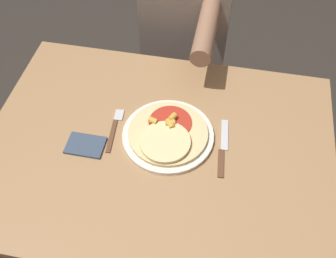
{
  "coord_description": "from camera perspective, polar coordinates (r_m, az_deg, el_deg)",
  "views": [
    {
      "loc": [
        0.17,
        -0.69,
        1.73
      ],
      "look_at": [
        0.03,
        0.05,
        0.77
      ],
      "focal_mm": 42.0,
      "sensor_mm": 36.0,
      "label": 1
    }
  ],
  "objects": [
    {
      "name": "pizza",
      "position": [
        1.22,
        -0.07,
        -0.65
      ],
      "size": [
        0.25,
        0.25,
        0.04
      ],
      "color": "#E0C689",
      "rests_on": "plate"
    },
    {
      "name": "ground_plane",
      "position": [
        1.87,
        -1.1,
        -15.68
      ],
      "size": [
        8.0,
        8.0,
        0.0
      ],
      "primitive_type": "plane",
      "color": "#2D2823"
    },
    {
      "name": "napkin",
      "position": [
        1.25,
        -11.89,
        -2.32
      ],
      "size": [
        0.12,
        0.08,
        0.01
      ],
      "color": "#38475B",
      "rests_on": "dining_table"
    },
    {
      "name": "knife",
      "position": [
        1.23,
        7.96,
        -2.82
      ],
      "size": [
        0.03,
        0.22,
        0.0
      ],
      "color": "brown",
      "rests_on": "dining_table"
    },
    {
      "name": "dining_table",
      "position": [
        1.32,
        -1.5,
        -5.49
      ],
      "size": [
        1.09,
        0.82,
        0.73
      ],
      "color": "#9E754C",
      "rests_on": "ground_plane"
    },
    {
      "name": "plate",
      "position": [
        1.24,
        0.0,
        -0.94
      ],
      "size": [
        0.29,
        0.29,
        0.01
      ],
      "color": "silver",
      "rests_on": "dining_table"
    },
    {
      "name": "person_diner",
      "position": [
        1.71,
        2.71,
        15.31
      ],
      "size": [
        0.36,
        0.52,
        1.2
      ],
      "color": "#2D2D38",
      "rests_on": "ground_plane"
    },
    {
      "name": "fork",
      "position": [
        1.28,
        -7.73,
        0.28
      ],
      "size": [
        0.03,
        0.18,
        0.0
      ],
      "color": "brown",
      "rests_on": "dining_table"
    }
  ]
}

